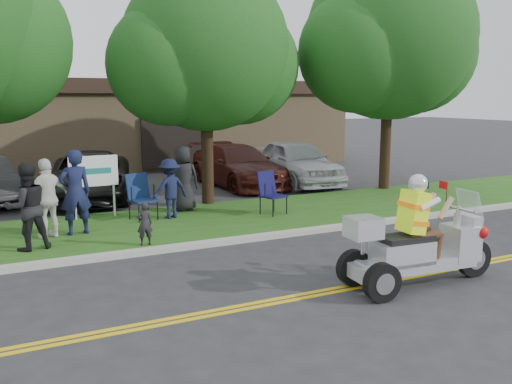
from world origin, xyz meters
name	(u,v)px	position (x,y,z in m)	size (l,w,h in m)	color
ground	(327,280)	(0.00, 0.00, 0.00)	(120.00, 120.00, 0.00)	#28282B
centerline_near	(346,290)	(0.00, -0.58, 0.01)	(60.00, 0.10, 0.01)	gold
centerline_far	(341,287)	(0.00, -0.42, 0.01)	(60.00, 0.10, 0.01)	gold
curb	(253,238)	(0.00, 3.05, 0.06)	(60.00, 0.25, 0.12)	#A8A89E
grass_verge	(218,219)	(0.00, 5.20, 0.06)	(60.00, 4.00, 0.10)	#1D4813
commercial_building	(150,122)	(2.00, 18.98, 2.01)	(18.00, 8.20, 4.00)	#9E7F5B
tree_mid	(207,55)	(0.55, 7.23, 4.43)	(5.88, 4.80, 7.05)	#332114
tree_right	(390,43)	(7.06, 7.03, 5.03)	(6.86, 5.60, 8.07)	#332114
business_sign	(94,175)	(-2.90, 6.60, 1.26)	(1.25, 0.06, 1.75)	silver
trike_scooter	(416,247)	(1.21, -0.91, 0.69)	(3.02, 1.04, 1.98)	black
lawn_chair_a	(140,194)	(-1.85, 5.98, 0.77)	(0.77, 0.78, 1.18)	black
lawn_chair_b	(270,190)	(1.48, 5.05, 0.76)	(0.77, 0.79, 1.16)	black
spectator_adult_left	(75,192)	(-3.59, 5.03, 1.09)	(0.72, 0.47, 1.98)	#151B3C
spectator_adult_mid	(27,207)	(-4.68, 4.11, 1.01)	(0.88, 0.69, 1.82)	black
spectator_adult_right	(48,198)	(-4.19, 4.99, 1.01)	(1.06, 0.44, 1.80)	silver
spectator_chair_a	(170,188)	(-1.13, 5.73, 0.89)	(1.01, 0.58, 1.57)	#141937
spectator_chair_b	(183,178)	(-0.52, 6.44, 1.02)	(0.89, 0.58, 1.82)	black
child_left	(145,223)	(-2.42, 3.40, 0.58)	(0.35, 0.23, 0.95)	black
parked_car_mid	(89,176)	(-2.50, 9.95, 0.76)	(2.53, 5.48, 1.52)	black
parked_car_right	(238,166)	(2.88, 10.29, 0.75)	(2.11, 5.18, 1.50)	#41150F
parked_car_far_right	(296,162)	(5.01, 9.67, 0.85)	(2.00, 4.96, 1.69)	#B2B5BA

